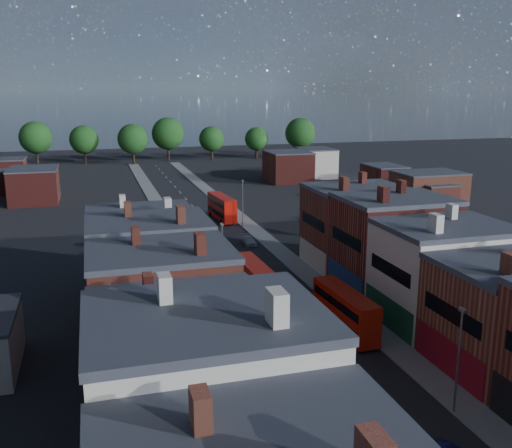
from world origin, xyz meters
TOP-DOWN VIEW (x-y plane):
  - ground at (0.00, 0.00)m, footprint 400.00×400.00m
  - pavement_west at (-6.50, 50.00)m, footprint 3.00×200.00m
  - pavement_east at (6.50, 50.00)m, footprint 3.00×200.00m
  - terrace_west at (-14.00, 0.00)m, footprint 12.00×80.00m
  - lamp_post_1 at (5.20, 0.00)m, footprint 0.25×0.70m
  - lamp_post_2 at (-5.20, 30.00)m, footprint 0.25×0.70m
  - lamp_post_3 at (5.20, 60.00)m, footprint 0.25×0.70m
  - bus_0 at (-2.61, 25.49)m, footprint 2.80×10.18m
  - bus_1 at (3.50, 15.23)m, footprint 2.90×9.89m
  - bus_2 at (2.93, 66.05)m, footprint 3.23×10.39m
  - car_2 at (-1.83, 36.70)m, footprint 2.49×4.41m
  - car_3 at (3.16, 48.85)m, footprint 1.74×4.22m
  - ped_1 at (-5.79, 15.27)m, footprint 0.88×0.56m
  - ped_3 at (5.49, 19.42)m, footprint 0.45×0.92m

SIDE VIEW (x-z plane):
  - ground at x=0.00m, z-range 0.00..0.00m
  - pavement_west at x=-6.50m, z-range 0.00..0.12m
  - pavement_east at x=6.50m, z-range 0.00..0.12m
  - car_2 at x=-1.83m, z-range 0.00..1.16m
  - car_3 at x=3.16m, z-range 0.00..1.22m
  - ped_3 at x=5.49m, z-range 0.12..1.67m
  - ped_1 at x=-5.79m, z-range 0.12..1.83m
  - bus_1 at x=3.50m, z-range 0.17..4.39m
  - bus_0 at x=-2.61m, z-range 0.17..4.54m
  - bus_2 at x=2.93m, z-range 0.17..4.59m
  - lamp_post_1 at x=5.20m, z-range 0.64..8.77m
  - lamp_post_2 at x=-5.20m, z-range 0.64..8.77m
  - lamp_post_3 at x=5.20m, z-range 0.64..8.77m
  - terrace_west at x=-14.00m, z-range 0.00..11.54m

